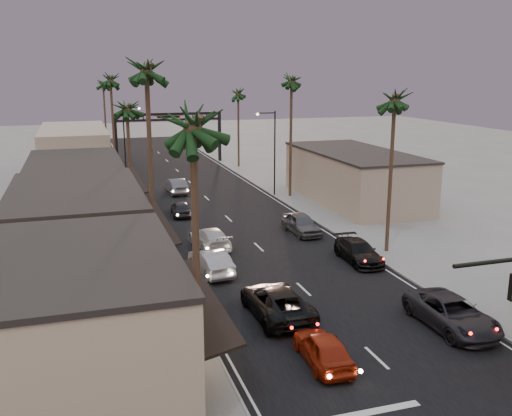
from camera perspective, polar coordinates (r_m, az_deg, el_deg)
ground at (r=54.45m, az=-3.57°, el=-0.31°), size 200.00×200.00×0.00m
road at (r=59.19m, az=-4.74°, el=0.80°), size 14.00×120.00×0.02m
sidewalk_left at (r=64.73m, az=-14.37°, el=1.57°), size 5.00×92.00×0.12m
sidewalk_right at (r=68.33m, az=1.73°, el=2.60°), size 5.00×92.00×0.12m
storefront_near at (r=25.50m, az=-17.13°, el=-10.82°), size 8.00×12.00×5.50m
storefront_mid at (r=38.73m, az=-17.42°, el=-2.46°), size 8.00×14.00×5.50m
storefront_far at (r=54.37m, az=-17.56°, el=1.75°), size 8.00×16.00×5.00m
storefront_dist at (r=77.00m, az=-17.70°, el=5.43°), size 8.00×20.00×6.00m
building_right at (r=58.78m, az=9.77°, el=3.04°), size 8.00×18.00×5.00m
arch at (r=82.65m, az=-8.72°, el=8.19°), size 15.20×0.40×7.27m
streetlight_right at (r=60.13m, az=1.64°, el=6.19°), size 2.13×0.30×9.00m
streetlight_left at (r=70.00m, az=-12.80°, el=6.90°), size 2.13×0.30×9.00m
palm_la at (r=20.80m, az=-6.37°, el=9.14°), size 3.20×3.20×13.20m
palm_lb at (r=33.59m, az=-10.94°, el=13.94°), size 3.20×3.20×15.20m
palm_lc at (r=47.58m, az=-12.82°, el=10.15°), size 3.20×3.20×12.20m
palm_ld at (r=66.47m, az=-14.37°, el=12.61°), size 3.20×3.20×14.20m
palm_ra at (r=41.25m, az=13.74°, el=10.99°), size 3.20×3.20×13.20m
palm_rb at (r=59.28m, az=3.58°, el=12.94°), size 3.20×3.20×14.20m
palm_rc at (r=78.32m, az=-1.79°, el=11.67°), size 3.20×3.20×12.20m
palm_far at (r=89.46m, az=-15.06°, el=12.08°), size 3.20×3.20×13.20m
oncoming_red at (r=26.82m, az=6.75°, el=-13.77°), size 1.96×4.45×1.49m
oncoming_pickup at (r=31.30m, az=2.06°, el=-9.35°), size 2.88×6.10×1.68m
oncoming_silver at (r=37.76m, az=-4.53°, el=-5.37°), size 2.24×5.02×1.60m
oncoming_white at (r=43.13m, az=-4.64°, el=-3.00°), size 2.65×5.45×1.53m
oncoming_dgrey at (r=52.91m, az=-7.52°, el=-0.04°), size 1.90×4.17×1.39m
oncoming_grey_far at (r=62.77m, az=-7.97°, el=2.21°), size 1.87×5.03×1.64m
curbside_near at (r=31.62m, az=19.00°, el=-9.92°), size 2.72×5.89×1.64m
curbside_black at (r=40.52m, az=10.21°, el=-4.30°), size 2.26×5.20×1.49m
curbside_grey at (r=46.87m, az=4.55°, el=-1.56°), size 2.16×4.99×1.67m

